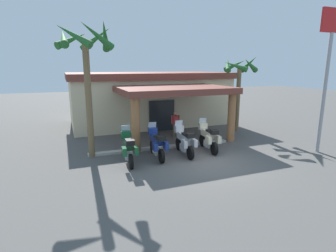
{
  "coord_description": "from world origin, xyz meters",
  "views": [
    {
      "loc": [
        -5.77,
        -10.45,
        4.34
      ],
      "look_at": [
        -0.96,
        2.91,
        1.2
      ],
      "focal_mm": 28.85,
      "sensor_mm": 36.0,
      "label": 1
    }
  ],
  "objects_px": {
    "pedestrian": "(175,122)",
    "palm_tree_near_portico": "(239,75)",
    "motorcycle_blue": "(157,144)",
    "motel_building": "(150,98)",
    "motorcycle_silver": "(185,141)",
    "roadside_sign": "(328,59)",
    "palm_tree_roadside": "(86,54)",
    "motorcycle_cream": "(208,138)",
    "motorcycle_green": "(128,148)"
  },
  "relations": [
    {
      "from": "pedestrian",
      "to": "palm_tree_near_portico",
      "type": "height_order",
      "value": "palm_tree_near_portico"
    },
    {
      "from": "motorcycle_blue",
      "to": "pedestrian",
      "type": "distance_m",
      "value": 4.1
    },
    {
      "from": "motel_building",
      "to": "palm_tree_near_portico",
      "type": "distance_m",
      "value": 6.79
    },
    {
      "from": "motel_building",
      "to": "motorcycle_silver",
      "type": "relative_size",
      "value": 5.46
    },
    {
      "from": "motorcycle_silver",
      "to": "pedestrian",
      "type": "bearing_deg",
      "value": -12.34
    },
    {
      "from": "palm_tree_near_portico",
      "to": "roadside_sign",
      "type": "distance_m",
      "value": 5.84
    },
    {
      "from": "motorcycle_silver",
      "to": "motel_building",
      "type": "bearing_deg",
      "value": -2.35
    },
    {
      "from": "palm_tree_roadside",
      "to": "roadside_sign",
      "type": "relative_size",
      "value": 0.91
    },
    {
      "from": "motel_building",
      "to": "motorcycle_cream",
      "type": "relative_size",
      "value": 5.46
    },
    {
      "from": "motel_building",
      "to": "pedestrian",
      "type": "relative_size",
      "value": 7.45
    },
    {
      "from": "motorcycle_green",
      "to": "motel_building",
      "type": "bearing_deg",
      "value": -18.72
    },
    {
      "from": "motorcycle_blue",
      "to": "motorcycle_silver",
      "type": "distance_m",
      "value": 1.44
    },
    {
      "from": "pedestrian",
      "to": "roadside_sign",
      "type": "height_order",
      "value": "roadside_sign"
    },
    {
      "from": "motorcycle_silver",
      "to": "palm_tree_roadside",
      "type": "xyz_separation_m",
      "value": [
        -4.4,
        1.23,
        4.18
      ]
    },
    {
      "from": "motorcycle_blue",
      "to": "palm_tree_roadside",
      "type": "relative_size",
      "value": 0.35
    },
    {
      "from": "palm_tree_near_portico",
      "to": "motorcycle_blue",
      "type": "bearing_deg",
      "value": -151.68
    },
    {
      "from": "motel_building",
      "to": "palm_tree_roadside",
      "type": "relative_size",
      "value": 1.89
    },
    {
      "from": "pedestrian",
      "to": "roadside_sign",
      "type": "distance_m",
      "value": 8.74
    },
    {
      "from": "roadside_sign",
      "to": "motorcycle_blue",
      "type": "bearing_deg",
      "value": 166.89
    },
    {
      "from": "palm_tree_roadside",
      "to": "roadside_sign",
      "type": "bearing_deg",
      "value": -15.73
    },
    {
      "from": "palm_tree_roadside",
      "to": "motel_building",
      "type": "bearing_deg",
      "value": 53.85
    },
    {
      "from": "motel_building",
      "to": "palm_tree_roadside",
      "type": "bearing_deg",
      "value": -127.66
    },
    {
      "from": "motorcycle_green",
      "to": "pedestrian",
      "type": "bearing_deg",
      "value": -41.76
    },
    {
      "from": "motorcycle_green",
      "to": "palm_tree_roadside",
      "type": "distance_m",
      "value": 4.68
    },
    {
      "from": "motorcycle_green",
      "to": "motorcycle_blue",
      "type": "distance_m",
      "value": 1.46
    },
    {
      "from": "motel_building",
      "to": "palm_tree_near_portico",
      "type": "relative_size",
      "value": 2.37
    },
    {
      "from": "motel_building",
      "to": "motorcycle_cream",
      "type": "bearing_deg",
      "value": -84.85
    },
    {
      "from": "motorcycle_silver",
      "to": "pedestrian",
      "type": "distance_m",
      "value": 3.51
    },
    {
      "from": "motorcycle_green",
      "to": "palm_tree_roadside",
      "type": "bearing_deg",
      "value": 49.54
    },
    {
      "from": "pedestrian",
      "to": "palm_tree_near_portico",
      "type": "distance_m",
      "value": 5.51
    },
    {
      "from": "motorcycle_cream",
      "to": "palm_tree_roadside",
      "type": "relative_size",
      "value": 0.35
    },
    {
      "from": "motorcycle_green",
      "to": "motorcycle_blue",
      "type": "relative_size",
      "value": 1.0
    },
    {
      "from": "motorcycle_green",
      "to": "palm_tree_near_portico",
      "type": "relative_size",
      "value": 0.43
    },
    {
      "from": "motel_building",
      "to": "motorcycle_blue",
      "type": "relative_size",
      "value": 5.46
    },
    {
      "from": "motorcycle_silver",
      "to": "palm_tree_roadside",
      "type": "bearing_deg",
      "value": 75.79
    },
    {
      "from": "motorcycle_cream",
      "to": "pedestrian",
      "type": "height_order",
      "value": "pedestrian"
    },
    {
      "from": "motorcycle_blue",
      "to": "motorcycle_cream",
      "type": "distance_m",
      "value": 2.89
    },
    {
      "from": "motorcycle_green",
      "to": "roadside_sign",
      "type": "bearing_deg",
      "value": -95.93
    },
    {
      "from": "motel_building",
      "to": "motorcycle_blue",
      "type": "xyz_separation_m",
      "value": [
        -1.98,
        -7.98,
        -1.3
      ]
    },
    {
      "from": "motorcycle_green",
      "to": "motorcycle_blue",
      "type": "height_order",
      "value": "same"
    },
    {
      "from": "roadside_sign",
      "to": "motel_building",
      "type": "bearing_deg",
      "value": 121.98
    },
    {
      "from": "motorcycle_silver",
      "to": "motorcycle_cream",
      "type": "xyz_separation_m",
      "value": [
        1.44,
        0.2,
        0.0
      ]
    },
    {
      "from": "motorcycle_silver",
      "to": "motorcycle_cream",
      "type": "height_order",
      "value": "same"
    },
    {
      "from": "palm_tree_roadside",
      "to": "motorcycle_blue",
      "type": "bearing_deg",
      "value": -22.57
    },
    {
      "from": "motorcycle_silver",
      "to": "roadside_sign",
      "type": "distance_m",
      "value": 8.02
    },
    {
      "from": "pedestrian",
      "to": "palm_tree_near_portico",
      "type": "relative_size",
      "value": 0.32
    },
    {
      "from": "pedestrian",
      "to": "palm_tree_roadside",
      "type": "relative_size",
      "value": 0.25
    },
    {
      "from": "motorcycle_silver",
      "to": "palm_tree_near_portico",
      "type": "height_order",
      "value": "palm_tree_near_portico"
    },
    {
      "from": "palm_tree_near_portico",
      "to": "pedestrian",
      "type": "bearing_deg",
      "value": -175.64
    },
    {
      "from": "motorcycle_silver",
      "to": "roadside_sign",
      "type": "relative_size",
      "value": 0.32
    }
  ]
}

